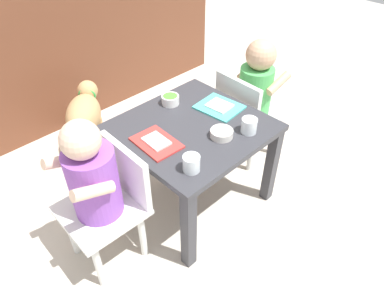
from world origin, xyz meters
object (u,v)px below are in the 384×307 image
at_px(seated_child_left, 97,181).
at_px(food_tray_right, 219,107).
at_px(water_cup_left, 191,164).
at_px(water_cup_right, 249,126).
at_px(dog, 84,113).
at_px(veggie_bowl_far, 170,99).
at_px(seated_child_right, 254,89).
at_px(cereal_bowl_right_side, 222,133).
at_px(food_tray_left, 156,142).
at_px(dining_table, 192,140).

distance_m(seated_child_left, food_tray_right, 0.63).
xyz_separation_m(water_cup_left, water_cup_right, (0.32, 0.00, -0.00)).
relative_size(dog, veggie_bowl_far, 4.60).
bearing_deg(water_cup_left, food_tray_right, 28.64).
bearing_deg(food_tray_right, seated_child_right, 3.51).
bearing_deg(food_tray_right, seated_child_left, 179.86).
height_order(seated_child_left, cereal_bowl_right_side, seated_child_left).
relative_size(seated_child_left, dog, 1.85).
relative_size(water_cup_right, cereal_bowl_right_side, 0.70).
xyz_separation_m(seated_child_right, water_cup_right, (-0.32, -0.22, 0.05)).
bearing_deg(dog, food_tray_left, -94.04).
bearing_deg(veggie_bowl_far, dog, 110.28).
relative_size(seated_child_right, water_cup_right, 10.20).
bearing_deg(food_tray_right, food_tray_left, 180.00).
bearing_deg(water_cup_left, veggie_bowl_far, 57.72).
distance_m(dining_table, water_cup_right, 0.25).
relative_size(dog, food_tray_right, 1.82).
xyz_separation_m(seated_child_left, seated_child_right, (0.90, 0.02, -0.01)).
relative_size(seated_child_left, seated_child_right, 1.03).
bearing_deg(dog, food_tray_right, -65.03).
bearing_deg(seated_child_right, water_cup_right, -145.77).
height_order(cereal_bowl_right_side, veggie_bowl_far, veggie_bowl_far).
bearing_deg(dining_table, veggie_bowl_far, 75.10).
xyz_separation_m(dog, cereal_bowl_right_side, (0.16, -0.81, 0.22)).
bearing_deg(water_cup_right, food_tray_left, 147.38).
relative_size(seated_child_left, water_cup_left, 10.72).
bearing_deg(food_tray_right, cereal_bowl_right_side, -135.37).
distance_m(food_tray_left, food_tray_right, 0.36).
distance_m(food_tray_right, veggie_bowl_far, 0.22).
height_order(dog, cereal_bowl_right_side, cereal_bowl_right_side).
bearing_deg(seated_child_left, food_tray_left, -0.32).
relative_size(dog, food_tray_left, 1.87).
xyz_separation_m(food_tray_right, cereal_bowl_right_side, (-0.15, -0.14, 0.01)).
relative_size(seated_child_right, cereal_bowl_right_side, 7.15).
height_order(food_tray_right, cereal_bowl_right_side, cereal_bowl_right_side).
xyz_separation_m(dining_table, water_cup_left, (-0.19, -0.19, 0.10)).
height_order(food_tray_right, water_cup_right, water_cup_right).
distance_m(food_tray_right, water_cup_left, 0.42).
distance_m(food_tray_left, cereal_bowl_right_side, 0.26).
distance_m(food_tray_right, cereal_bowl_right_side, 0.21).
distance_m(dog, veggie_bowl_far, 0.57).
bearing_deg(cereal_bowl_right_side, seated_child_right, 21.13).
bearing_deg(dog, seated_child_left, -115.58).
height_order(seated_child_left, veggie_bowl_far, seated_child_left).
relative_size(seated_child_right, veggie_bowl_far, 8.24).
height_order(dining_table, water_cup_left, water_cup_left).
height_order(dog, water_cup_right, water_cup_right).
bearing_deg(water_cup_right, food_tray_right, 76.90).
distance_m(dining_table, dog, 0.70).
xyz_separation_m(dining_table, veggie_bowl_far, (0.05, 0.19, 0.09)).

